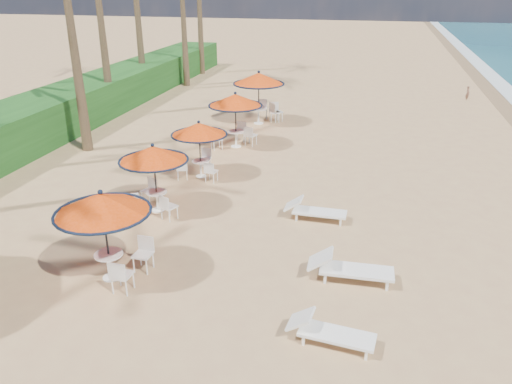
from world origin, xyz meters
TOP-DOWN VIEW (x-y plane):
  - ground at (0.00, 0.00)m, footprint 160.00×160.00m
  - scrub_hedge at (-13.50, 11.00)m, footprint 3.00×40.00m
  - station_0 at (-4.79, -0.23)m, footprint 2.25×2.25m
  - station_1 at (-5.34, 3.56)m, footprint 2.12×2.12m
  - station_2 at (-4.96, 6.67)m, footprint 2.03×2.07m
  - station_3 at (-4.65, 10.37)m, footprint 2.29×2.29m
  - station_4 at (-4.45, 14.29)m, footprint 2.52×2.60m
  - lounger_near at (0.51, -1.38)m, footprint 1.81×0.75m
  - lounger_mid at (0.74, 1.01)m, footprint 2.07×0.70m
  - lounger_far at (-0.49, 4.10)m, footprint 1.88×0.62m
  - person at (6.39, 22.18)m, footprint 0.27×0.35m

SIDE VIEW (x-z plane):
  - ground at x=0.00m, z-range 0.00..0.00m
  - lounger_near at x=0.51m, z-range -0.02..0.61m
  - lounger_far at x=-0.49m, z-range -0.02..0.65m
  - lounger_mid at x=0.74m, z-range -0.02..0.71m
  - person at x=6.39m, z-range 0.00..0.87m
  - scrub_hedge at x=-13.50m, z-range 0.00..1.80m
  - station_2 at x=-4.96m, z-range 0.49..2.61m
  - station_1 at x=-5.34m, z-range 0.51..2.73m
  - station_3 at x=-4.65m, z-range 0.55..2.95m
  - station_0 at x=-4.79m, z-range 0.62..2.96m
  - station_4 at x=-4.45m, z-range 0.61..3.23m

